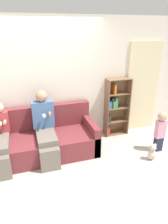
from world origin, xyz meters
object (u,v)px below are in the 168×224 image
at_px(adult_seated, 45,126).
at_px(child_seated, 2,138).
at_px(teddy_bear, 152,152).
at_px(toddler_standing, 160,130).
at_px(bookshelf, 115,107).
at_px(couch, 42,141).

xyz_separation_m(adult_seated, child_seated, (-0.76, -0.05, -0.09)).
bearing_deg(teddy_bear, toddler_standing, 37.68).
bearing_deg(toddler_standing, adult_seated, 167.18).
bearing_deg(bookshelf, toddler_standing, -59.77).
bearing_deg(adult_seated, child_seated, -176.47).
distance_m(bookshelf, teddy_bear, 1.29).
relative_size(adult_seated, teddy_bear, 3.74).
height_order(adult_seated, teddy_bear, adult_seated).
relative_size(child_seated, teddy_bear, 3.24).
bearing_deg(teddy_bear, adult_seated, 158.72).
xyz_separation_m(toddler_standing, teddy_bear, (-0.30, -0.23, -0.31)).
xyz_separation_m(couch, child_seated, (-0.69, -0.14, 0.26)).
height_order(couch, child_seated, child_seated).
bearing_deg(toddler_standing, teddy_bear, -142.32).
height_order(toddler_standing, teddy_bear, toddler_standing).
bearing_deg(couch, bookshelf, 11.21).
bearing_deg(teddy_bear, couch, 156.98).
bearing_deg(child_seated, toddler_standing, -8.67).
bearing_deg(child_seated, teddy_bear, -14.52).
bearing_deg(teddy_bear, child_seated, 165.48).
relative_size(adult_seated, bookshelf, 0.95).
relative_size(adult_seated, toddler_standing, 1.50).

